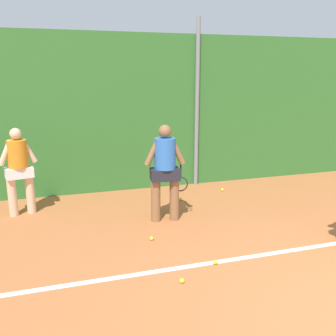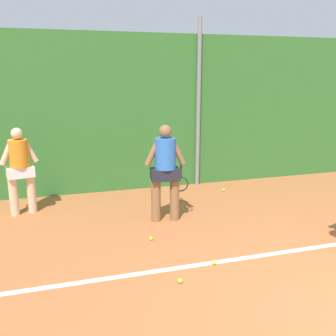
% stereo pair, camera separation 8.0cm
% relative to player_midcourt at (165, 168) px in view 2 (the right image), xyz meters
% --- Properties ---
extents(ground_plane, '(29.58, 29.58, 0.00)m').
position_rel_player_midcourt_xyz_m(ground_plane, '(1.41, -1.90, -1.01)').
color(ground_plane, '#B76638').
extents(hedge_fence_backdrop, '(19.22, 0.25, 3.55)m').
position_rel_player_midcourt_xyz_m(hedge_fence_backdrop, '(1.41, 2.23, 0.77)').
color(hedge_fence_backdrop, '#33702D').
rests_on(hedge_fence_backdrop, ground_plane).
extents(fence_post_center, '(0.10, 0.10, 3.92)m').
position_rel_player_midcourt_xyz_m(fence_post_center, '(1.41, 2.05, 0.96)').
color(fence_post_center, gray).
rests_on(fence_post_center, ground_plane).
extents(court_baseline_paint, '(14.05, 0.10, 0.01)m').
position_rel_player_midcourt_xyz_m(court_baseline_paint, '(1.41, -1.79, -1.00)').
color(court_baseline_paint, white).
rests_on(court_baseline_paint, ground_plane).
extents(player_midcourt, '(0.83, 0.38, 1.79)m').
position_rel_player_midcourt_xyz_m(player_midcourt, '(0.00, 0.00, 0.00)').
color(player_midcourt, '#8C603D').
rests_on(player_midcourt, ground_plane).
extents(player_backcourt_far, '(0.70, 0.39, 1.69)m').
position_rel_player_midcourt_xyz_m(player_backcourt_far, '(-2.56, 1.13, -0.05)').
color(player_backcourt_far, beige).
rests_on(player_backcourt_far, ground_plane).
extents(tennis_ball_0, '(0.07, 0.07, 0.07)m').
position_rel_player_midcourt_xyz_m(tennis_ball_0, '(0.64, 0.98, -0.97)').
color(tennis_ball_0, '#CCDB33').
rests_on(tennis_ball_0, ground_plane).
extents(tennis_ball_2, '(0.07, 0.07, 0.07)m').
position_rel_player_midcourt_xyz_m(tennis_ball_2, '(0.19, -1.84, -0.97)').
color(tennis_ball_2, '#CCDB33').
rests_on(tennis_ball_2, ground_plane).
extents(tennis_ball_5, '(0.07, 0.07, 0.07)m').
position_rel_player_midcourt_xyz_m(tennis_ball_5, '(1.80, 1.34, -0.97)').
color(tennis_ball_5, '#CCDB33').
rests_on(tennis_ball_5, ground_plane).
extents(tennis_ball_6, '(0.07, 0.07, 0.07)m').
position_rel_player_midcourt_xyz_m(tennis_ball_6, '(-0.48, -0.79, -0.97)').
color(tennis_ball_6, '#CCDB33').
rests_on(tennis_ball_6, ground_plane).
extents(tennis_ball_7, '(0.07, 0.07, 0.07)m').
position_rel_player_midcourt_xyz_m(tennis_ball_7, '(-0.43, -2.17, -0.97)').
color(tennis_ball_7, '#CCDB33').
rests_on(tennis_ball_7, ground_plane).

